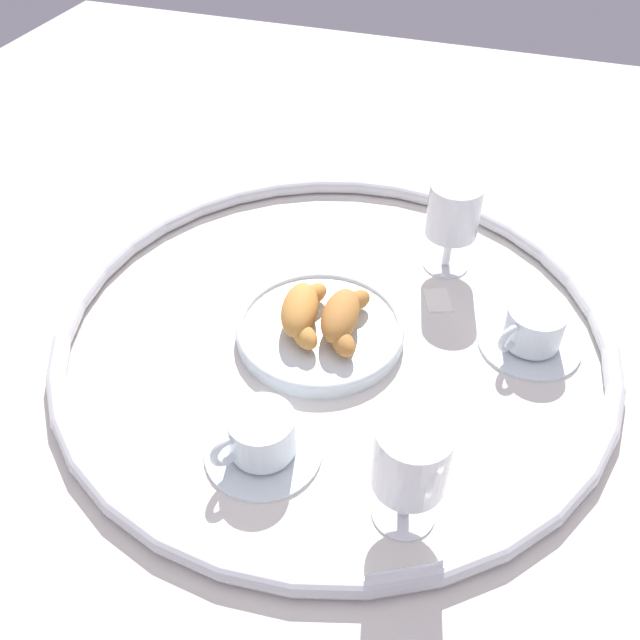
{
  "coord_description": "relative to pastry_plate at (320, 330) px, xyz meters",
  "views": [
    {
      "loc": [
        0.63,
        0.19,
        0.64
      ],
      "look_at": [
        0.01,
        -0.02,
        0.03
      ],
      "focal_mm": 37.73,
      "sensor_mm": 36.0,
      "label": 1
    }
  ],
  "objects": [
    {
      "name": "ground_plane",
      "position": [
        -0.01,
        0.02,
        -0.01
      ],
      "size": [
        2.2,
        2.2,
        0.0
      ],
      "primitive_type": "plane",
      "color": "silver"
    },
    {
      "name": "table_chrome_rim",
      "position": [
        -0.01,
        0.02,
        -0.0
      ],
      "size": [
        0.75,
        0.75,
        0.02
      ],
      "primitive_type": "torus",
      "color": "silver",
      "rests_on": "ground_plane"
    },
    {
      "name": "pastry_plate",
      "position": [
        0.0,
        0.0,
        0.0
      ],
      "size": [
        0.23,
        0.23,
        0.02
      ],
      "color": "silver",
      "rests_on": "ground_plane"
    },
    {
      "name": "croissant_large",
      "position": [
        0.0,
        -0.02,
        0.03
      ],
      "size": [
        0.13,
        0.08,
        0.04
      ],
      "color": "#CC893D",
      "rests_on": "pastry_plate"
    },
    {
      "name": "croissant_small",
      "position": [
        -0.0,
        0.03,
        0.03
      ],
      "size": [
        0.14,
        0.07,
        0.04
      ],
      "color": "#BC7A38",
      "rests_on": "pastry_plate"
    },
    {
      "name": "coffee_cup_near",
      "position": [
        0.2,
        -0.0,
        0.01
      ],
      "size": [
        0.14,
        0.14,
        0.06
      ],
      "color": "silver",
      "rests_on": "ground_plane"
    },
    {
      "name": "coffee_cup_far",
      "position": [
        -0.07,
        0.27,
        0.01
      ],
      "size": [
        0.14,
        0.14,
        0.06
      ],
      "color": "silver",
      "rests_on": "ground_plane"
    },
    {
      "name": "juice_glass_left",
      "position": [
        -0.21,
        0.13,
        0.08
      ],
      "size": [
        0.08,
        0.08,
        0.14
      ],
      "color": "white",
      "rests_on": "ground_plane"
    },
    {
      "name": "juice_glass_right",
      "position": [
        0.23,
        0.17,
        0.08
      ],
      "size": [
        0.08,
        0.08,
        0.14
      ],
      "color": "white",
      "rests_on": "ground_plane"
    },
    {
      "name": "sugar_packet",
      "position": [
        -0.12,
        0.14,
        -0.01
      ],
      "size": [
        0.06,
        0.05,
        0.01
      ],
      "primitive_type": "cube",
      "rotation": [
        0.0,
        0.0,
        0.38
      ],
      "color": "white",
      "rests_on": "ground_plane"
    }
  ]
}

